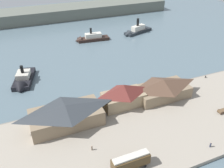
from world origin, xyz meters
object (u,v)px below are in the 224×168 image
object	(u,v)px
ferry_shed_east_terminal	(162,88)
ferry_mid_harbor	(23,81)
ferry_shed_central_terminal	(123,95)
mooring_post_center_east	(206,77)
pedestrian_near_west_shed	(92,148)
ferry_outer_harbor	(136,31)
pedestrian_by_tram	(210,145)
ferry_shed_west_terminal	(66,114)
ferry_departing_north	(90,38)
street_tram	(131,161)

from	to	relation	value
ferry_shed_east_terminal	ferry_mid_harbor	distance (m)	55.92
ferry_shed_central_terminal	mooring_post_center_east	world-z (taller)	ferry_shed_central_terminal
ferry_shed_central_terminal	ferry_mid_harbor	bearing A→B (deg)	135.56
ferry_shed_east_terminal	ferry_shed_central_terminal	bearing A→B (deg)	177.20
pedestrian_near_west_shed	ferry_shed_east_terminal	bearing A→B (deg)	24.87
ferry_outer_harbor	ferry_mid_harbor	world-z (taller)	ferry_outer_harbor
pedestrian_by_tram	ferry_shed_west_terminal	bearing A→B (deg)	143.81
ferry_shed_east_terminal	mooring_post_center_east	size ratio (longest dim) A/B	22.08
pedestrian_by_tram	mooring_post_center_east	distance (m)	40.34
pedestrian_near_west_shed	mooring_post_center_east	distance (m)	59.79
ferry_departing_north	ferry_mid_harbor	distance (m)	53.59
ferry_outer_harbor	ferry_departing_north	size ratio (longest dim) A/B	1.09
mooring_post_center_east	street_tram	bearing A→B (deg)	-149.84
pedestrian_by_tram	ferry_mid_harbor	size ratio (longest dim) A/B	0.09
ferry_shed_central_terminal	pedestrian_by_tram	xyz separation A→B (m)	(14.06, -27.32, -3.38)
ferry_shed_west_terminal	ferry_shed_central_terminal	distance (m)	20.53
ferry_shed_west_terminal	ferry_outer_harbor	xyz separation A→B (m)	(60.13, 68.72, -3.21)
ferry_outer_harbor	pedestrian_by_tram	bearing A→B (deg)	-105.28
ferry_shed_east_terminal	mooring_post_center_east	distance (m)	25.12
pedestrian_by_tram	ferry_mid_harbor	xyz separation A→B (m)	(-45.06, 57.72, -0.63)
ferry_shed_east_terminal	ferry_departing_north	bearing A→B (deg)	95.21
ferry_shed_west_terminal	ferry_shed_east_terminal	xyz separation A→B (m)	(35.72, 1.36, -0.01)
pedestrian_near_west_shed	ferry_outer_harbor	xyz separation A→B (m)	(56.47, 82.22, -0.36)
ferry_shed_central_terminal	ferry_mid_harbor	size ratio (longest dim) A/B	0.75
pedestrian_near_west_shed	ferry_mid_harbor	bearing A→B (deg)	107.22
street_tram	pedestrian_by_tram	world-z (taller)	street_tram
ferry_shed_east_terminal	ferry_mid_harbor	size ratio (longest dim) A/B	1.03
ferry_shed_east_terminal	ferry_mid_harbor	xyz separation A→B (m)	(-46.31, 31.15, -3.41)
ferry_shed_west_terminal	pedestrian_by_tram	world-z (taller)	ferry_shed_west_terminal
ferry_shed_west_terminal	pedestrian_by_tram	xyz separation A→B (m)	(34.47, -25.22, -2.79)
ferry_shed_west_terminal	street_tram	size ratio (longest dim) A/B	2.25
ferry_outer_harbor	ferry_shed_west_terminal	bearing A→B (deg)	-131.19
street_tram	pedestrian_by_tram	distance (m)	23.88
street_tram	ferry_outer_harbor	world-z (taller)	ferry_outer_harbor
street_tram	mooring_post_center_east	xyz separation A→B (m)	(49.47, 28.75, -2.06)
ferry_shed_east_terminal	pedestrian_by_tram	xyz separation A→B (m)	(-1.25, -26.58, -2.78)
ferry_shed_east_terminal	street_tram	size ratio (longest dim) A/B	2.01
street_tram	ferry_mid_harbor	bearing A→B (deg)	111.07
ferry_shed_west_terminal	mooring_post_center_east	world-z (taller)	ferry_shed_west_terminal
pedestrian_near_west_shed	ferry_departing_north	size ratio (longest dim) A/B	0.08
ferry_mid_harbor	ferry_shed_east_terminal	bearing A→B (deg)	-33.92
mooring_post_center_east	ferry_outer_harbor	world-z (taller)	ferry_outer_harbor
ferry_shed_central_terminal	mooring_post_center_east	bearing A→B (deg)	5.33
ferry_shed_central_terminal	mooring_post_center_east	size ratio (longest dim) A/B	16.14
street_tram	mooring_post_center_east	distance (m)	57.26
street_tram	pedestrian_by_tram	xyz separation A→B (m)	(23.70, -2.29, -1.73)
ferry_departing_north	ferry_outer_harbor	bearing A→B (deg)	1.58
ferry_shed_central_terminal	pedestrian_near_west_shed	size ratio (longest dim) A/B	9.21
ferry_outer_harbor	ferry_departing_north	world-z (taller)	ferry_outer_harbor
ferry_mid_harbor	pedestrian_by_tram	bearing A→B (deg)	-52.02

